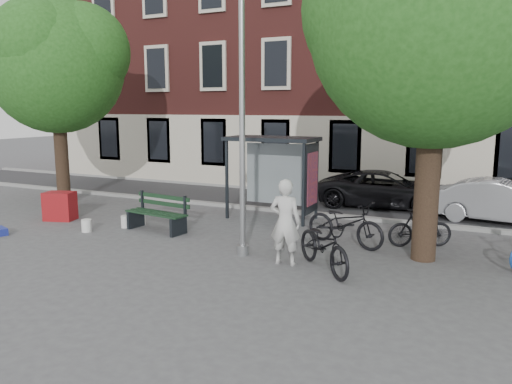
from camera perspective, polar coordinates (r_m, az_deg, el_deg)
The scene contains 20 objects.
ground at distance 12.21m, azimuth -1.52°, elevation -7.18°, with size 90.00×90.00×0.00m, color #4C4C4F.
road at distance 18.54m, azimuth 8.36°, elevation -1.43°, with size 40.00×4.00×0.01m, color #28282B.
curb_near at distance 16.66m, azimuth 6.32°, elevation -2.45°, with size 40.00×0.25×0.12m, color gray.
curb_far at distance 20.42m, azimuth 10.04°, elevation -0.30°, with size 40.00×0.25×0.12m, color gray.
building_row at distance 24.25m, azimuth 13.21°, elevation 17.62°, with size 30.00×8.00×14.00m, color maroon.
lamppost at distance 11.71m, azimuth -1.58°, elevation 5.97°, with size 0.28×0.35×6.11m.
tree_right at distance 12.04m, azimuth 20.01°, elevation 19.04°, with size 5.76×5.60×8.20m.
tree_left at distance 19.60m, azimuth -22.19°, elevation 13.87°, with size 5.18×4.86×7.40m.
bus_shelter at distance 15.76m, azimuth 3.28°, elevation 3.75°, with size 2.85×1.45×2.62m.
painter at distance 11.27m, azimuth 3.36°, elevation -3.45°, with size 0.72×0.47×1.97m, color silver.
bench at distance 14.69m, azimuth -11.16°, elevation -2.58°, with size 2.05×0.92×1.02m.
bike_a at distance 13.08m, azimuth 10.15°, elevation -3.53°, with size 0.78×2.24×1.18m, color black.
bike_c at distance 11.03m, azimuth 7.77°, elevation -6.00°, with size 0.77×2.20×1.16m, color black.
bike_d at distance 13.44m, azimuth 18.25°, elevation -3.92°, with size 0.47×1.65×0.99m, color black.
car_dark at distance 18.40m, azimuth 14.50°, elevation 0.32°, with size 2.16×4.68×1.30m, color black.
car_silver at distance 17.11m, azimuth 26.31°, elevation -1.01°, with size 1.41×4.05×1.33m, color #98999F.
red_stand at distance 16.97m, azimuth -21.50°, elevation -1.50°, with size 0.90×0.60×0.90m, color maroon.
bucket_a at distance 15.17m, azimuth -18.80°, elevation -3.66°, with size 0.28×0.28×0.36m, color white.
bucket_b at distance 15.36m, azimuth -14.67°, elevation -3.28°, with size 0.28×0.28×0.36m, color silver.
bucket_c at distance 15.60m, azimuth -13.00°, elevation -3.02°, with size 0.28×0.28×0.36m, color white.
Camera 1 is at (5.33, -10.40, 3.53)m, focal length 35.00 mm.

